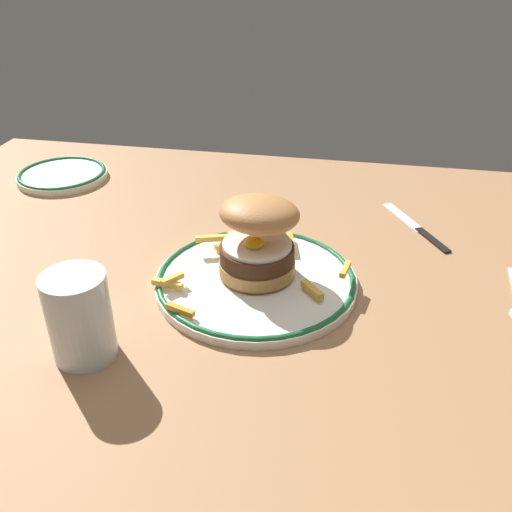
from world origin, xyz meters
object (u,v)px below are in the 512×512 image
at_px(burger, 258,236).
at_px(knife, 420,229).
at_px(water_glass, 81,321).
at_px(side_plate, 62,175).
at_px(dinner_plate, 256,280).

xyz_separation_m(burger, knife, (0.23, 0.19, -0.07)).
distance_m(water_glass, knife, 0.55).
bearing_deg(knife, water_glass, -136.29).
height_order(side_plate, knife, side_plate).
xyz_separation_m(dinner_plate, water_glass, (-0.16, -0.17, 0.04)).
bearing_deg(dinner_plate, water_glass, -133.35).
relative_size(dinner_plate, knife, 1.67).
bearing_deg(dinner_plate, burger, 85.85).
height_order(water_glass, knife, water_glass).
relative_size(dinner_plate, side_plate, 1.62).
distance_m(burger, knife, 0.31).
xyz_separation_m(dinner_plate, burger, (0.00, 0.01, 0.06)).
relative_size(burger, side_plate, 0.80).
bearing_deg(side_plate, knife, -7.63).
xyz_separation_m(water_glass, knife, (0.39, 0.38, -0.04)).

